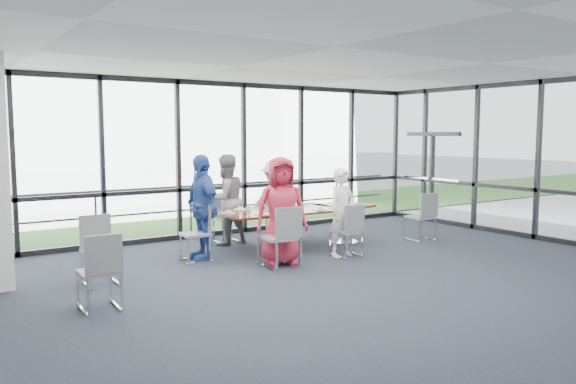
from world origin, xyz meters
TOP-DOWN VIEW (x-y plane):
  - floor at (0.00, 0.00)m, footprint 12.00×10.00m
  - ceiling at (0.00, 0.00)m, footprint 12.00×10.00m
  - curtain_wall_back at (0.00, 5.00)m, footprint 12.00×0.10m
  - exit_door at (6.00, 3.75)m, footprint 0.12×1.60m
  - apron at (0.00, 10.00)m, footprint 80.00×70.00m
  - grass_strip at (0.00, 8.00)m, footprint 80.00×5.00m
  - hangar_main at (4.00, 32.00)m, footprint 24.00×10.00m
  - guard_rail at (0.00, 5.60)m, footprint 12.00×0.06m
  - main_table at (1.09, 2.98)m, footprint 2.30×1.36m
  - side_table_right at (2.53, 2.88)m, footprint 1.03×1.03m
  - diner_near_left at (0.52, 2.04)m, footprint 0.99×0.79m
  - diner_near_right at (1.72, 1.93)m, footprint 0.60×0.47m
  - diner_far_left at (0.53, 4.00)m, footprint 0.90×0.62m
  - diner_far_right at (1.60, 3.92)m, footprint 1.12×0.74m
  - diner_end at (-0.40, 3.08)m, footprint 0.59×1.06m
  - chair_main_nl at (0.34, 1.82)m, footprint 0.55×0.55m
  - chair_main_nr at (1.79, 1.90)m, footprint 0.45×0.45m
  - chair_main_fl at (0.64, 4.16)m, footprint 0.46×0.46m
  - chair_main_fr at (1.82, 4.05)m, footprint 0.48×0.48m
  - chair_main_end at (-0.57, 3.01)m, footprint 0.48×0.48m
  - chair_spare_la at (-2.63, 1.25)m, footprint 0.47×0.47m
  - chair_spare_lb at (-2.30, 2.40)m, footprint 0.47×0.47m
  - chair_spare_r at (3.94, 2.20)m, footprint 0.50×0.50m
  - plate_nl at (0.51, 2.63)m, footprint 0.27×0.27m
  - plate_nr at (1.73, 2.57)m, footprint 0.27×0.27m
  - plate_fl at (0.49, 3.35)m, footprint 0.26×0.26m
  - plate_fr at (1.71, 3.39)m, footprint 0.24×0.24m
  - plate_end at (0.09, 3.06)m, footprint 0.24×0.24m
  - tumbler_a at (0.77, 2.67)m, footprint 0.08×0.08m
  - tumbler_b at (1.43, 2.74)m, footprint 0.07×0.07m
  - tumbler_c at (1.15, 3.27)m, footprint 0.07×0.07m
  - tumbler_d at (0.34, 2.81)m, footprint 0.07×0.07m
  - menu_a at (0.94, 2.50)m, footprint 0.31×0.23m
  - menu_b at (1.96, 2.54)m, footprint 0.39×0.36m
  - menu_c at (1.34, 3.46)m, footprint 0.32×0.25m
  - condiment_caddy at (1.14, 3.03)m, footprint 0.10×0.07m
  - ketchup_bottle at (1.08, 2.98)m, footprint 0.06×0.06m
  - green_bottle at (1.15, 3.07)m, footprint 0.05×0.05m

SIDE VIEW (x-z plane):
  - apron at x=0.00m, z-range -0.03..-0.01m
  - floor at x=0.00m, z-range -0.02..0.00m
  - grass_strip at x=0.00m, z-range 0.01..0.01m
  - chair_main_fr at x=1.82m, z-range 0.00..0.87m
  - chair_main_nr at x=1.79m, z-range 0.00..0.89m
  - chair_main_end at x=-0.57m, z-range 0.00..0.92m
  - chair_spare_la at x=-2.63m, z-range 0.00..0.93m
  - chair_main_fl at x=0.64m, z-range 0.00..0.93m
  - chair_spare_r at x=3.94m, z-range 0.00..0.94m
  - chair_spare_lb at x=-2.30m, z-range 0.00..0.95m
  - chair_main_nl at x=0.34m, z-range 0.00..0.97m
  - guard_rail at x=0.00m, z-range 0.47..0.53m
  - side_table_right at x=2.53m, z-range 0.26..1.01m
  - main_table at x=1.09m, z-range 0.27..1.02m
  - menu_a at x=0.94m, z-range 0.75..0.75m
  - menu_b at x=1.96m, z-range 0.75..0.75m
  - menu_c at x=1.34m, z-range 0.75..0.75m
  - plate_nl at x=0.51m, z-range 0.75..0.76m
  - plate_nr at x=1.73m, z-range 0.75..0.76m
  - plate_fl at x=0.49m, z-range 0.75..0.76m
  - plate_fr at x=1.71m, z-range 0.75..0.76m
  - plate_end at x=0.09m, z-range 0.75..0.76m
  - diner_near_right at x=1.72m, z-range 0.00..1.54m
  - condiment_caddy at x=1.14m, z-range 0.75..0.79m
  - diner_far_right at x=1.60m, z-range 0.00..1.60m
  - tumbler_b at x=1.43m, z-range 0.75..0.89m
  - tumbler_d at x=0.34m, z-range 0.75..0.89m
  - tumbler_c at x=1.15m, z-range 0.75..0.89m
  - tumbler_a at x=0.77m, z-range 0.75..0.90m
  - ketchup_bottle at x=1.08m, z-range 0.75..0.93m
  - green_bottle at x=1.15m, z-range 0.75..0.95m
  - diner_far_left at x=0.53m, z-range 0.00..1.74m
  - diner_near_left at x=0.52m, z-range 0.00..1.77m
  - diner_end at x=-0.40m, z-range 0.00..1.79m
  - exit_door at x=6.00m, z-range 0.00..2.10m
  - curtain_wall_back at x=0.00m, z-range 0.00..3.20m
  - hangar_main at x=4.00m, z-range 0.00..6.00m
  - ceiling at x=0.00m, z-range 3.18..3.22m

